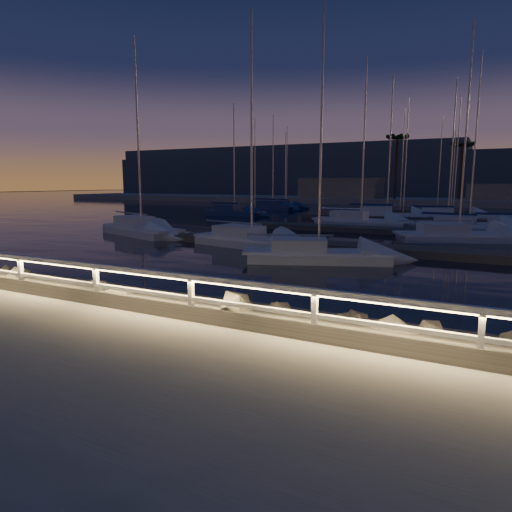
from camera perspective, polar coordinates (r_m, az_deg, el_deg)
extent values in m
plane|color=#A09991|center=(11.36, -12.20, -7.05)|extent=(400.00, 400.00, 0.00)
cube|color=#A09991|center=(9.70, -21.77, -10.98)|extent=(240.00, 5.00, 0.20)
cube|color=slate|center=(12.58, -7.78, -6.75)|extent=(240.00, 3.45, 1.29)
plane|color=black|center=(88.72, 22.97, 6.05)|extent=(320.00, 320.00, 0.00)
plane|color=black|center=(11.75, -11.99, -12.68)|extent=(400.00, 400.00, 0.00)
cube|color=white|center=(14.88, -27.31, -2.06)|extent=(0.11, 0.11, 1.00)
cube|color=white|center=(12.58, -19.33, -3.44)|extent=(0.11, 0.11, 1.00)
cube|color=white|center=(10.64, -8.11, -5.26)|extent=(0.11, 0.11, 1.00)
cube|color=white|center=(9.27, 7.31, -7.40)|extent=(0.11, 0.11, 1.00)
cube|color=white|center=(8.77, 26.29, -9.29)|extent=(0.11, 0.11, 1.00)
cube|color=white|center=(11.12, -12.37, -2.10)|extent=(44.00, 0.12, 0.12)
cube|color=white|center=(11.23, -12.28, -4.60)|extent=(44.00, 0.09, 0.09)
cube|color=#E8C768|center=(11.13, -12.42, -2.52)|extent=(44.00, 0.04, 0.03)
sphere|color=slate|center=(12.74, -17.38, -5.35)|extent=(0.76, 0.76, 0.76)
sphere|color=slate|center=(10.69, 4.11, -8.53)|extent=(0.94, 0.94, 0.94)
sphere|color=slate|center=(13.52, -7.32, -6.03)|extent=(1.05, 1.05, 1.05)
sphere|color=slate|center=(16.48, -27.45, -3.09)|extent=(1.05, 1.05, 1.05)
sphere|color=slate|center=(10.62, 26.32, -10.45)|extent=(0.70, 0.70, 0.70)
cube|color=#625951|center=(25.60, 11.22, 1.07)|extent=(22.00, 2.00, 0.40)
cube|color=#625951|center=(35.25, 15.80, 3.08)|extent=(22.00, 2.00, 0.40)
cube|color=#625951|center=(47.03, 18.79, 4.39)|extent=(22.00, 2.00, 0.40)
cube|color=#625951|center=(58.89, 20.59, 5.16)|extent=(22.00, 2.00, 0.40)
cube|color=#A09991|center=(82.73, 22.65, 6.17)|extent=(160.00, 14.00, 1.20)
cube|color=gray|center=(86.09, 10.61, 8.14)|extent=(14.00, 8.00, 4.00)
cube|color=gray|center=(83.39, 28.29, 6.84)|extent=(10.00, 6.00, 3.00)
cylinder|color=#443420|center=(81.79, 17.10, 10.55)|extent=(0.44, 0.44, 10.50)
cylinder|color=#443420|center=(81.54, 24.23, 9.63)|extent=(0.44, 0.44, 9.00)
cube|color=#394758|center=(138.54, 24.80, 8.71)|extent=(220.00, 30.00, 14.00)
cube|color=#394758|center=(162.82, 3.14, 10.18)|extent=(120.00, 25.00, 18.00)
cube|color=silver|center=(33.67, -14.09, 2.80)|extent=(7.75, 4.75, 0.62)
cube|color=silver|center=(33.63, -14.11, 3.47)|extent=(8.21, 4.61, 0.17)
cube|color=silver|center=(34.48, -14.97, 4.23)|extent=(3.31, 2.68, 0.74)
cylinder|color=#A5A5AA|center=(33.64, -14.56, 14.55)|extent=(0.14, 0.14, 12.77)
cylinder|color=#A5A5AA|center=(34.89, -15.41, 5.21)|extent=(4.37, 1.61, 0.09)
cube|color=silver|center=(21.90, 7.81, -0.33)|extent=(6.92, 4.45, 0.51)
cube|color=silver|center=(21.85, 7.83, 0.52)|extent=(7.31, 4.34, 0.14)
cube|color=silver|center=(21.79, 5.45, 1.41)|extent=(2.98, 2.47, 0.61)
cylinder|color=#A5A5AA|center=(21.75, 8.17, 15.80)|extent=(0.11, 0.11, 11.41)
cylinder|color=#A5A5AA|center=(21.74, 4.26, 2.64)|extent=(3.85, 1.57, 0.07)
cube|color=silver|center=(32.05, 23.98, 1.97)|extent=(7.74, 5.21, 0.53)
cube|color=silver|center=(32.01, 24.02, 2.57)|extent=(8.15, 5.12, 0.14)
cube|color=silver|center=(31.64, 22.32, 3.22)|extent=(3.37, 2.84, 0.63)
cylinder|color=#A5A5AA|center=(32.01, 24.80, 14.19)|extent=(0.12, 0.12, 12.80)
cylinder|color=#A5A5AA|center=(31.44, 21.49, 4.12)|extent=(4.25, 1.92, 0.08)
cube|color=navy|center=(51.90, -2.70, 5.22)|extent=(6.86, 2.79, 0.57)
cube|color=navy|center=(51.88, -2.71, 5.61)|extent=(7.39, 2.51, 0.16)
cube|color=navy|center=(52.40, -3.55, 6.04)|extent=(2.74, 1.89, 0.67)
cylinder|color=#A5A5AA|center=(51.85, -2.76, 12.16)|extent=(0.12, 0.12, 11.63)
cylinder|color=#A5A5AA|center=(52.64, -3.97, 6.61)|extent=(4.18, 0.44, 0.08)
cube|color=silver|center=(26.72, -0.54, 1.47)|extent=(7.51, 3.83, 0.56)
cube|color=silver|center=(26.67, -0.55, 2.23)|extent=(8.02, 3.60, 0.15)
cube|color=silver|center=(27.28, -2.15, 3.13)|extent=(3.10, 2.33, 0.66)
cylinder|color=#A5A5AA|center=(26.66, -0.57, 15.86)|extent=(0.12, 0.12, 12.45)
cylinder|color=#A5A5AA|center=(27.56, -2.94, 4.25)|extent=(4.40, 1.01, 0.08)
cube|color=silver|center=(38.90, 25.06, 3.03)|extent=(7.52, 3.14, 0.53)
cube|color=silver|center=(38.87, 25.10, 3.52)|extent=(8.09, 2.83, 0.14)
cube|color=silver|center=(38.99, 23.65, 4.13)|extent=(3.01, 2.10, 0.62)
cylinder|color=#A5A5AA|center=(38.86, 25.76, 13.02)|extent=(0.12, 0.12, 12.70)
cylinder|color=#A5A5AA|center=(39.04, 22.96, 4.89)|extent=(4.56, 0.52, 0.08)
cube|color=navy|center=(63.25, 2.11, 5.93)|extent=(7.27, 3.83, 0.59)
cube|color=navy|center=(63.23, 2.11, 6.27)|extent=(7.75, 3.62, 0.16)
cube|color=navy|center=(63.82, 1.43, 6.64)|extent=(3.02, 2.30, 0.69)
cylinder|color=#A5A5AA|center=(63.22, 2.14, 11.82)|extent=(0.13, 0.13, 12.03)
cylinder|color=#A5A5AA|center=(64.10, 1.10, 7.13)|extent=(4.23, 1.07, 0.09)
cube|color=silver|center=(40.70, 12.98, 3.90)|extent=(7.78, 2.87, 0.60)
cube|color=silver|center=(40.67, 13.00, 4.43)|extent=(8.40, 2.51, 0.16)
cube|color=silver|center=(40.96, 11.59, 5.05)|extent=(3.06, 2.04, 0.71)
cylinder|color=#A5A5AA|center=(40.70, 13.35, 13.98)|extent=(0.13, 0.13, 13.33)
cylinder|color=#A5A5AA|center=(41.10, 10.90, 5.84)|extent=(4.80, 0.28, 0.09)
cube|color=silver|center=(50.02, 22.84, 4.36)|extent=(7.90, 3.99, 0.54)
cube|color=silver|center=(50.00, 22.86, 4.75)|extent=(8.44, 3.75, 0.15)
cube|color=silver|center=(49.86, 21.69, 5.21)|extent=(3.26, 2.44, 0.64)
cylinder|color=#A5A5AA|center=(50.01, 23.35, 12.37)|extent=(0.12, 0.12, 13.11)
cylinder|color=#A5A5AA|center=(49.78, 21.12, 5.81)|extent=(4.64, 1.03, 0.08)
cylinder|color=#A5A5AA|center=(40.26, 28.79, 4.64)|extent=(4.90, 1.44, 0.08)
cube|color=navy|center=(67.19, 3.67, 6.11)|extent=(6.14, 2.85, 0.50)
cube|color=navy|center=(67.17, 3.67, 6.38)|extent=(6.58, 2.63, 0.14)
cube|color=navy|center=(67.60, 3.08, 6.68)|extent=(2.50, 1.81, 0.59)
cylinder|color=#A5A5AA|center=(67.12, 3.72, 10.84)|extent=(0.11, 0.11, 10.26)
cylinder|color=#A5A5AA|center=(67.81, 2.80, 7.07)|extent=(3.66, 0.64, 0.07)
cube|color=silver|center=(48.59, 16.05, 4.60)|extent=(8.13, 3.75, 0.61)
cube|color=silver|center=(48.56, 16.07, 5.06)|extent=(8.72, 3.46, 0.17)
cube|color=silver|center=(48.60, 14.80, 5.57)|extent=(3.30, 2.39, 0.72)
cylinder|color=#A5A5AA|center=(48.60, 16.44, 13.20)|extent=(0.13, 0.13, 13.60)
cylinder|color=#A5A5AA|center=(48.61, 14.19, 6.25)|extent=(4.85, 0.81, 0.09)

